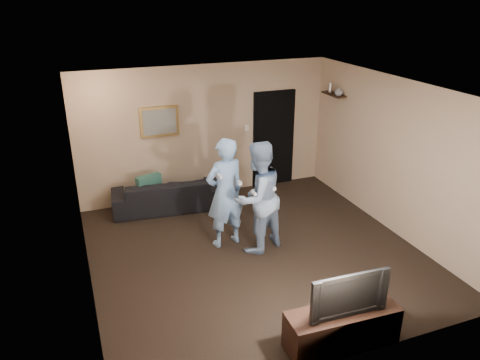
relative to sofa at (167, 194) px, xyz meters
name	(u,v)px	position (x,y,z in m)	size (l,w,h in m)	color
ground	(255,252)	(0.93, -2.09, -0.30)	(5.00, 5.00, 0.00)	black
ceiling	(257,90)	(0.93, -2.09, 2.30)	(5.00, 5.00, 0.04)	silver
wall_back	(206,132)	(0.93, 0.41, 1.00)	(5.00, 0.04, 2.60)	tan
wall_front	(350,262)	(0.93, -4.59, 1.00)	(5.00, 0.04, 2.60)	tan
wall_left	(80,202)	(-1.57, -2.09, 1.00)	(0.04, 5.00, 2.60)	tan
wall_right	(394,156)	(3.43, -2.09, 1.00)	(0.04, 5.00, 2.60)	tan
sofa	(167,194)	(0.00, 0.00, 0.00)	(2.02, 0.79, 0.59)	black
throw_pillow	(149,187)	(-0.32, 0.00, 0.18)	(0.47, 0.15, 0.47)	#17463E
painting_frame	(159,122)	(0.03, 0.39, 1.30)	(0.72, 0.05, 0.57)	olive
painting_canvas	(160,122)	(0.03, 0.36, 1.30)	(0.62, 0.01, 0.47)	slate
doorway	(274,139)	(2.38, 0.38, 0.70)	(0.90, 0.06, 2.00)	black
light_switch	(247,128)	(1.78, 0.39, 1.00)	(0.08, 0.02, 0.12)	silver
wall_shelf	(334,94)	(3.32, -0.29, 1.69)	(0.20, 0.60, 0.03)	black
shelf_vase	(339,91)	(3.32, -0.46, 1.79)	(0.16, 0.16, 0.17)	#A0A0A4
shelf_figurine	(330,88)	(3.32, -0.14, 1.80)	(0.06, 0.06, 0.18)	#B9BABE
tv_console	(342,328)	(1.06, -4.38, -0.05)	(1.33, 0.43, 0.48)	black
television	(346,291)	(1.06, -4.38, 0.47)	(0.95, 0.12, 0.55)	black
wii_player_left	(225,193)	(0.59, -1.65, 0.61)	(0.73, 0.56, 1.81)	#7FABDD
wii_player_right	(258,197)	(1.01, -1.98, 0.61)	(1.06, 0.95, 1.80)	#839EBF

